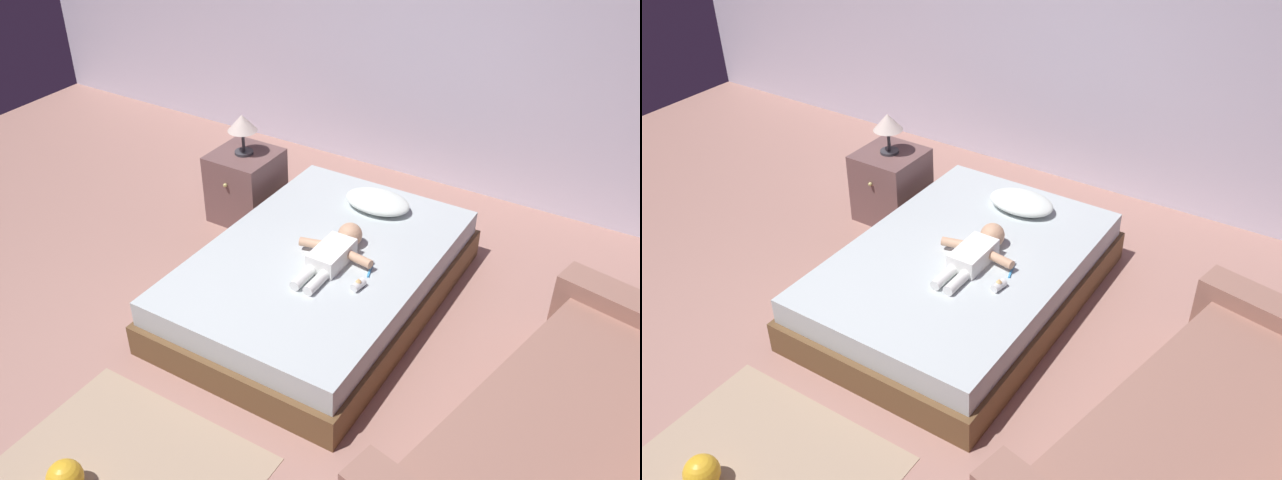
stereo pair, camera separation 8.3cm
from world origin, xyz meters
The scene contains 11 objects.
ground_plane centered at (0.00, 0.00, 0.00)m, with size 8.00×8.00×0.00m, color #A7786B.
wall_behind_bed centered at (0.00, 3.00, 1.37)m, with size 8.00×0.12×2.75m, color silver.
bed centered at (0.25, 1.09, 0.18)m, with size 1.38×2.02×0.37m.
pillow centered at (0.31, 1.75, 0.42)m, with size 0.46×0.30×0.11m.
baby centered at (0.37, 1.08, 0.43)m, with size 0.50×0.65×0.15m.
toothbrush centered at (0.60, 1.11, 0.38)m, with size 0.06×0.15×0.02m.
couch centered at (2.07, 0.47, 0.26)m, with size 1.52×2.18×0.76m.
nightstand centered at (-0.76, 1.69, 0.27)m, with size 0.45×0.48×0.53m.
lamp centered at (-0.76, 1.69, 0.76)m, with size 0.21×0.21×0.30m.
toy_ball centered at (-0.02, -0.76, 0.09)m, with size 0.17×0.17×0.17m, color gold.
baby_bottle centered at (0.63, 0.91, 0.40)m, with size 0.06×0.10×0.07m.
Camera 1 is at (2.08, -1.91, 2.83)m, focal length 39.00 mm.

